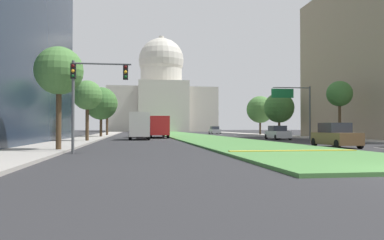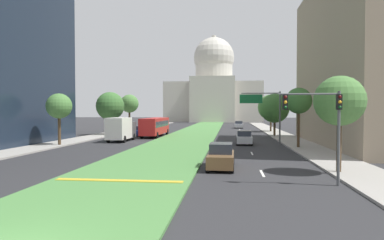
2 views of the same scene
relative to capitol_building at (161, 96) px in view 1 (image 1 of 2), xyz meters
The scene contains 23 objects.
ground_plane 62.04m from the capitol_building, 90.00° to the right, with size 270.74×270.74×0.00m, color #2B2B2D.
grass_median 68.07m from the capitol_building, 90.00° to the right, with size 8.21×110.76×0.14m, color #4C8442.
median_curb_nose 112.98m from the capitol_building, 90.00° to the right, with size 7.39×0.50×0.04m, color gold.
lane_dashes_right 85.06m from the capitol_building, 84.27° to the right, with size 0.16×54.22×0.01m.
sidewalk_left 75.57m from the capitol_building, 101.37° to the right, with size 4.00×110.76×0.15m, color #9E9991.
sidewalk_right 75.57m from the capitol_building, 78.63° to the right, with size 4.00×110.76×0.15m, color #9E9991.
capitol_building is the anchor object (origin of this frame).
traffic_light_near_left 111.61m from the capitol_building, 95.86° to the right, with size 3.34×0.35×5.20m.
overhead_guide_sign 89.34m from the capitol_building, 83.16° to the right, with size 5.03×0.20×6.50m.
street_tree_left_near 110.01m from the capitol_building, 96.96° to the right, with size 2.88×2.88×6.30m.
street_tree_left_mid 94.80m from the capitol_building, 98.23° to the right, with size 2.94×2.94×6.15m.
street_tree_right_mid 94.19m from the capitol_building, 81.59° to the right, with size 2.84×2.84×6.64m.
street_tree_left_far 77.81m from the capitol_building, 100.20° to the right, with size 4.70×4.70×7.27m.
street_tree_right_far 77.11m from the capitol_building, 79.93° to the right, with size 4.71×4.71×6.88m.
street_tree_left_distant 67.36m from the capitol_building, 101.73° to the right, with size 3.62×3.62×7.35m.
street_tree_right_distant 65.91m from the capitol_building, 77.49° to the right, with size 5.02×5.02×7.30m.
sedan_lead_stopped 107.43m from the capitol_building, 86.97° to the right, with size 1.94×4.47×1.79m.
sedan_midblock 90.07m from the capitol_building, 84.85° to the right, with size 1.99×4.38×1.66m.
sedan_distant 78.53m from the capitol_building, 96.45° to the right, with size 1.98×4.31×1.64m.
sedan_far_horizon 62.06m from the capitol_building, 97.76° to the right, with size 2.07×4.21×1.74m.
sedan_very_far 52.24m from the capitol_building, 80.54° to the right, with size 2.06×4.65×1.68m.
box_truck_delivery 87.87m from the capitol_building, 95.48° to the right, with size 2.40×6.40×3.20m.
city_bus 78.89m from the capitol_building, 94.14° to the right, with size 2.62×11.00×2.95m.
Camera 1 is at (-8.73, -10.45, 1.47)m, focal length 35.93 mm.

